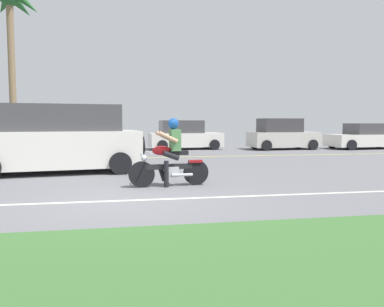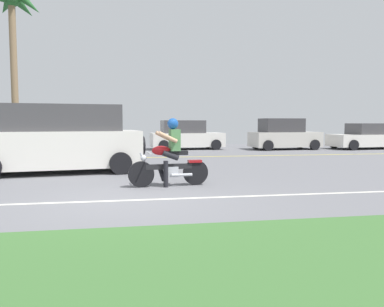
{
  "view_description": "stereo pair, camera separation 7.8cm",
  "coord_description": "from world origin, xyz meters",
  "px_view_note": "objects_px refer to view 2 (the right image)",
  "views": [
    {
      "loc": [
        -0.13,
        -7.48,
        1.49
      ],
      "look_at": [
        1.75,
        2.69,
        0.65
      ],
      "focal_mm": 36.24,
      "sensor_mm": 36.0,
      "label": 1
    },
    {
      "loc": [
        -0.06,
        -7.49,
        1.49
      ],
      "look_at": [
        1.75,
        2.69,
        0.65
      ],
      "focal_mm": 36.24,
      "sensor_mm": 36.0,
      "label": 2
    }
  ],
  "objects_px": {
    "motorcyclist": "(170,158)",
    "parked_car_1": "(84,137)",
    "parked_car_2": "(186,136)",
    "parked_car_3": "(284,135)",
    "palm_tree_0": "(11,13)",
    "parked_car_4": "(369,137)",
    "suv_nearby": "(59,140)"
  },
  "relations": [
    {
      "from": "parked_car_4",
      "to": "palm_tree_0",
      "type": "distance_m",
      "value": 20.77
    },
    {
      "from": "parked_car_1",
      "to": "parked_car_2",
      "type": "bearing_deg",
      "value": 10.74
    },
    {
      "from": "parked_car_1",
      "to": "parked_car_2",
      "type": "relative_size",
      "value": 0.93
    },
    {
      "from": "parked_car_3",
      "to": "parked_car_1",
      "type": "bearing_deg",
      "value": 179.6
    },
    {
      "from": "parked_car_1",
      "to": "parked_car_4",
      "type": "xyz_separation_m",
      "value": [
        15.58,
        -0.45,
        -0.07
      ]
    },
    {
      "from": "parked_car_4",
      "to": "palm_tree_0",
      "type": "height_order",
      "value": "palm_tree_0"
    },
    {
      "from": "parked_car_1",
      "to": "parked_car_3",
      "type": "distance_m",
      "value": 10.62
    },
    {
      "from": "suv_nearby",
      "to": "palm_tree_0",
      "type": "xyz_separation_m",
      "value": [
        -3.96,
        10.66,
        6.34
      ]
    },
    {
      "from": "motorcyclist",
      "to": "parked_car_4",
      "type": "bearing_deg",
      "value": 40.54
    },
    {
      "from": "motorcyclist",
      "to": "palm_tree_0",
      "type": "distance_m",
      "value": 16.69
    },
    {
      "from": "suv_nearby",
      "to": "parked_car_2",
      "type": "height_order",
      "value": "suv_nearby"
    },
    {
      "from": "parked_car_3",
      "to": "parked_car_4",
      "type": "relative_size",
      "value": 0.88
    },
    {
      "from": "parked_car_2",
      "to": "parked_car_3",
      "type": "xyz_separation_m",
      "value": [
        5.28,
        -1.09,
        0.04
      ]
    },
    {
      "from": "parked_car_1",
      "to": "motorcyclist",
      "type": "bearing_deg",
      "value": -75.04
    },
    {
      "from": "parked_car_2",
      "to": "parked_car_3",
      "type": "bearing_deg",
      "value": -11.63
    },
    {
      "from": "parked_car_1",
      "to": "palm_tree_0",
      "type": "relative_size",
      "value": 0.42
    },
    {
      "from": "parked_car_4",
      "to": "parked_car_1",
      "type": "bearing_deg",
      "value": 178.35
    },
    {
      "from": "motorcyclist",
      "to": "palm_tree_0",
      "type": "bearing_deg",
      "value": 116.71
    },
    {
      "from": "motorcyclist",
      "to": "parked_car_1",
      "type": "xyz_separation_m",
      "value": [
        -2.99,
        11.21,
        0.07
      ]
    },
    {
      "from": "parked_car_1",
      "to": "parked_car_4",
      "type": "distance_m",
      "value": 15.58
    },
    {
      "from": "motorcyclist",
      "to": "parked_car_1",
      "type": "height_order",
      "value": "parked_car_1"
    },
    {
      "from": "suv_nearby",
      "to": "parked_car_3",
      "type": "distance_m",
      "value": 13.31
    },
    {
      "from": "parked_car_4",
      "to": "palm_tree_0",
      "type": "bearing_deg",
      "value": 171.47
    },
    {
      "from": "parked_car_3",
      "to": "palm_tree_0",
      "type": "distance_m",
      "value": 16.11
    },
    {
      "from": "parked_car_2",
      "to": "parked_car_4",
      "type": "xyz_separation_m",
      "value": [
        10.24,
        -1.46,
        -0.07
      ]
    },
    {
      "from": "parked_car_2",
      "to": "parked_car_3",
      "type": "height_order",
      "value": "parked_car_3"
    },
    {
      "from": "palm_tree_0",
      "to": "suv_nearby",
      "type": "bearing_deg",
      "value": -69.59
    },
    {
      "from": "parked_car_3",
      "to": "parked_car_4",
      "type": "height_order",
      "value": "parked_car_3"
    },
    {
      "from": "parked_car_1",
      "to": "parked_car_4",
      "type": "bearing_deg",
      "value": -1.65
    },
    {
      "from": "motorcyclist",
      "to": "parked_car_2",
      "type": "height_order",
      "value": "parked_car_2"
    },
    {
      "from": "parked_car_1",
      "to": "parked_car_2",
      "type": "height_order",
      "value": "parked_car_1"
    },
    {
      "from": "motorcyclist",
      "to": "parked_car_4",
      "type": "xyz_separation_m",
      "value": [
        12.58,
        10.76,
        0.0
      ]
    }
  ]
}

